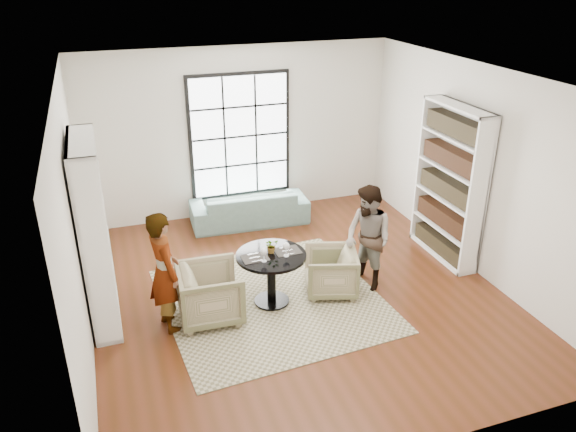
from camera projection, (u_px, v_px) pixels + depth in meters
name	position (u px, v px, depth m)	size (l,w,h in m)	color
ground	(297.00, 292.00, 7.93)	(6.00, 6.00, 0.00)	#562614
room_shell	(284.00, 196.00, 7.88)	(6.00, 6.01, 6.00)	silver
rug	(272.00, 300.00, 7.74)	(2.85, 2.85, 0.01)	tan
pedestal_table	(271.00, 268.00, 7.47)	(0.93, 0.93, 0.75)	black
sofa	(249.00, 207.00, 9.91)	(2.04, 0.80, 0.60)	gray
armchair_left	(211.00, 293.00, 7.21)	(0.79, 0.81, 0.74)	tan
armchair_right	(331.00, 272.00, 7.80)	(0.69, 0.71, 0.65)	tan
person_left	(164.00, 272.00, 6.87)	(0.58, 0.38, 1.59)	gray
person_right	(368.00, 238.00, 7.79)	(0.74, 0.57, 1.51)	gray
placemat_left	(255.00, 258.00, 7.29)	(0.34, 0.26, 0.01)	black
placemat_right	(287.00, 251.00, 7.46)	(0.34, 0.26, 0.01)	black
cutlery_left	(255.00, 257.00, 7.29)	(0.14, 0.22, 0.01)	silver
cutlery_right	(287.00, 250.00, 7.46)	(0.14, 0.22, 0.01)	silver
wine_glass_left	(264.00, 252.00, 7.15)	(0.09, 0.09, 0.19)	silver
wine_glass_right	(286.00, 246.00, 7.28)	(0.09, 0.09, 0.20)	silver
flower_centerpiece	(271.00, 246.00, 7.39)	(0.18, 0.15, 0.20)	gray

